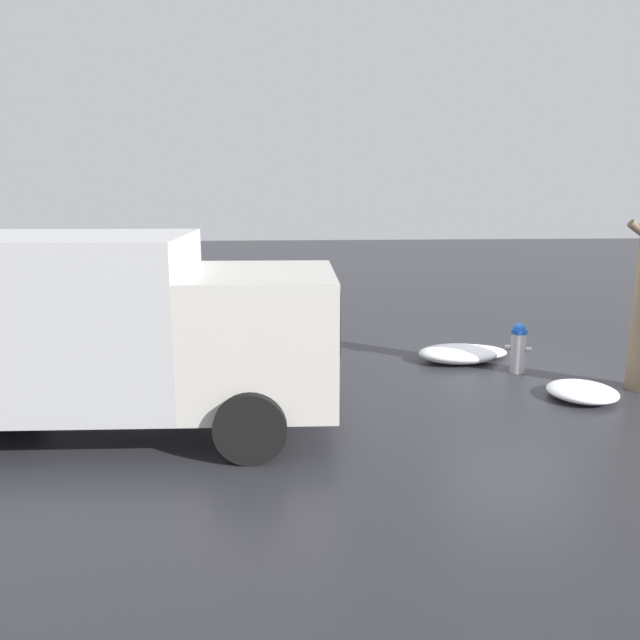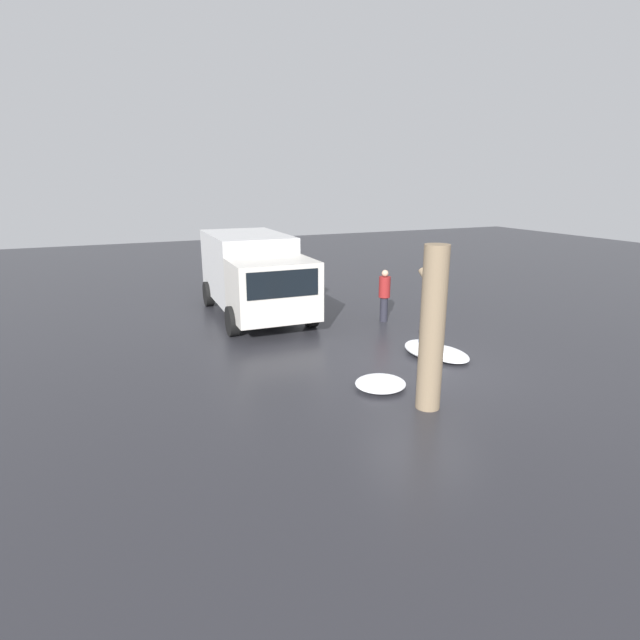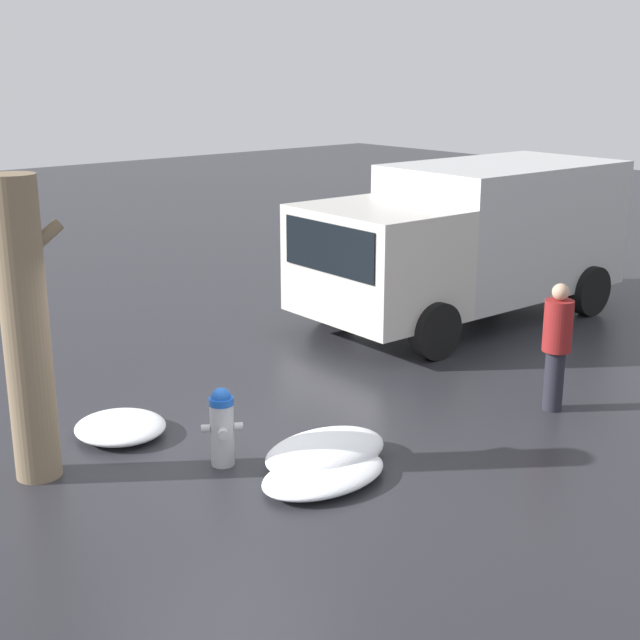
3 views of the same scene
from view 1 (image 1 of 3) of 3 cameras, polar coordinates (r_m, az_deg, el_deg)
name	(u,v)px [view 1 (image 1 of 3)]	position (r m, az deg, el deg)	size (l,w,h in m)	color
ground_plane	(517,372)	(12.01, 17.54, -4.58)	(60.00, 60.00, 0.00)	#28282D
fire_hydrant	(518,347)	(11.89, 17.69, -2.38)	(0.45, 0.39, 0.92)	#B7B7BC
delivery_truck	(100,325)	(9.03, -19.48, -0.40)	(6.19, 2.91, 2.70)	beige
pedestrian	(283,311)	(12.36, -3.40, 0.87)	(0.37, 0.37, 1.71)	#23232D
snow_pile_by_hydrant	(458,354)	(12.38, 12.51, -3.03)	(1.54, 1.03, 0.33)	white
snow_pile_curbside	(582,391)	(10.88, 22.85, -6.04)	(1.09, 1.15, 0.23)	white
snow_pile_by_tree	(469,352)	(12.79, 13.43, -2.86)	(1.52, 0.99, 0.21)	white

